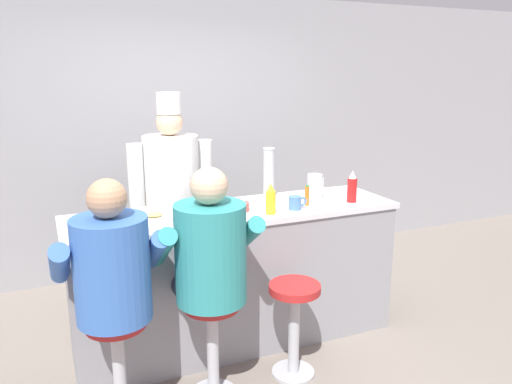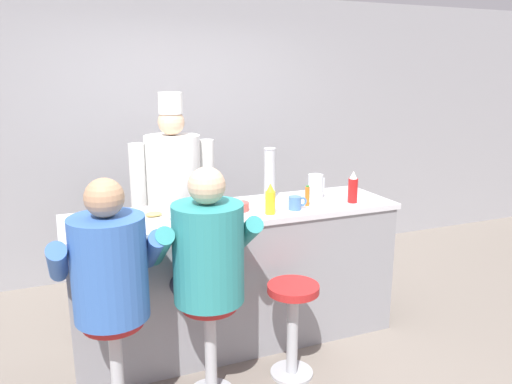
{
  "view_description": "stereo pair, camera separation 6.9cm",
  "coord_description": "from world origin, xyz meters",
  "px_view_note": "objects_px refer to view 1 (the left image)",
  "views": [
    {
      "loc": [
        -1.23,
        -2.87,
        1.98
      ],
      "look_at": [
        0.14,
        0.3,
        1.14
      ],
      "focal_mm": 35.0,
      "sensor_mm": 36.0,
      "label": 1
    },
    {
      "loc": [
        -1.17,
        -2.89,
        1.98
      ],
      "look_at": [
        0.14,
        0.3,
        1.14
      ],
      "focal_mm": 35.0,
      "sensor_mm": 36.0,
      "label": 2
    }
  ],
  "objects_px": {
    "diner_seated_blue": "(112,275)",
    "diner_seated_teal": "(209,258)",
    "coffee_mug_blue": "(296,203)",
    "empty_stool_round": "(294,315)",
    "hot_sauce_bottle_orange": "(307,196)",
    "breakfast_plate": "(154,217)",
    "cereal_bowl": "(240,207)",
    "ketchup_bottle_red": "(352,188)",
    "napkin_dispenser_chrome": "(216,207)",
    "water_pitcher_clear": "(315,186)",
    "cup_stack_steel": "(269,174)",
    "mustard_bottle_yellow": "(271,200)",
    "cook_in_whites_near": "(172,192)"
  },
  "relations": [
    {
      "from": "cereal_bowl",
      "to": "breakfast_plate",
      "type": "bearing_deg",
      "value": 177.35
    },
    {
      "from": "breakfast_plate",
      "to": "coffee_mug_blue",
      "type": "relative_size",
      "value": 1.8
    },
    {
      "from": "hot_sauce_bottle_orange",
      "to": "diner_seated_blue",
      "type": "xyz_separation_m",
      "value": [
        -1.46,
        -0.44,
        -0.2
      ]
    },
    {
      "from": "hot_sauce_bottle_orange",
      "to": "napkin_dispenser_chrome",
      "type": "height_order",
      "value": "hot_sauce_bottle_orange"
    },
    {
      "from": "breakfast_plate",
      "to": "diner_seated_teal",
      "type": "bearing_deg",
      "value": -68.62
    },
    {
      "from": "coffee_mug_blue",
      "to": "hot_sauce_bottle_orange",
      "type": "bearing_deg",
      "value": 26.67
    },
    {
      "from": "ketchup_bottle_red",
      "to": "diner_seated_teal",
      "type": "xyz_separation_m",
      "value": [
        -1.26,
        -0.39,
        -0.23
      ]
    },
    {
      "from": "water_pitcher_clear",
      "to": "cup_stack_steel",
      "type": "bearing_deg",
      "value": 158.36
    },
    {
      "from": "hot_sauce_bottle_orange",
      "to": "empty_stool_round",
      "type": "distance_m",
      "value": 0.88
    },
    {
      "from": "ketchup_bottle_red",
      "to": "hot_sauce_bottle_orange",
      "type": "xyz_separation_m",
      "value": [
        -0.36,
        0.05,
        -0.04
      ]
    },
    {
      "from": "napkin_dispenser_chrome",
      "to": "cup_stack_steel",
      "type": "bearing_deg",
      "value": 26.96
    },
    {
      "from": "ketchup_bottle_red",
      "to": "mustard_bottle_yellow",
      "type": "height_order",
      "value": "ketchup_bottle_red"
    },
    {
      "from": "ketchup_bottle_red",
      "to": "empty_stool_round",
      "type": "xyz_separation_m",
      "value": [
        -0.7,
        -0.42,
        -0.7
      ]
    },
    {
      "from": "diner_seated_blue",
      "to": "hot_sauce_bottle_orange",
      "type": "bearing_deg",
      "value": 16.64
    },
    {
      "from": "cereal_bowl",
      "to": "diner_seated_teal",
      "type": "relative_size",
      "value": 0.09
    },
    {
      "from": "breakfast_plate",
      "to": "empty_stool_round",
      "type": "bearing_deg",
      "value": -36.21
    },
    {
      "from": "empty_stool_round",
      "to": "cook_in_whites_near",
      "type": "relative_size",
      "value": 0.36
    },
    {
      "from": "hot_sauce_bottle_orange",
      "to": "water_pitcher_clear",
      "type": "relative_size",
      "value": 0.78
    },
    {
      "from": "coffee_mug_blue",
      "to": "cereal_bowl",
      "type": "bearing_deg",
      "value": 161.73
    },
    {
      "from": "water_pitcher_clear",
      "to": "empty_stool_round",
      "type": "xyz_separation_m",
      "value": [
        -0.49,
        -0.63,
        -0.68
      ]
    },
    {
      "from": "cereal_bowl",
      "to": "diner_seated_blue",
      "type": "distance_m",
      "value": 1.09
    },
    {
      "from": "ketchup_bottle_red",
      "to": "empty_stool_round",
      "type": "relative_size",
      "value": 0.37
    },
    {
      "from": "mustard_bottle_yellow",
      "to": "cereal_bowl",
      "type": "xyz_separation_m",
      "value": [
        -0.17,
        0.16,
        -0.07
      ]
    },
    {
      "from": "hot_sauce_bottle_orange",
      "to": "ketchup_bottle_red",
      "type": "bearing_deg",
      "value": -7.93
    },
    {
      "from": "diner_seated_blue",
      "to": "diner_seated_teal",
      "type": "xyz_separation_m",
      "value": [
        0.56,
        0.0,
        0.01
      ]
    },
    {
      "from": "ketchup_bottle_red",
      "to": "napkin_dispenser_chrome",
      "type": "bearing_deg",
      "value": 176.38
    },
    {
      "from": "diner_seated_teal",
      "to": "cook_in_whites_near",
      "type": "distance_m",
      "value": 1.33
    },
    {
      "from": "breakfast_plate",
      "to": "water_pitcher_clear",
      "type": "bearing_deg",
      "value": 2.91
    },
    {
      "from": "cup_stack_steel",
      "to": "empty_stool_round",
      "type": "height_order",
      "value": "cup_stack_steel"
    },
    {
      "from": "cup_stack_steel",
      "to": "hot_sauce_bottle_orange",
      "type": "bearing_deg",
      "value": -58.21
    },
    {
      "from": "coffee_mug_blue",
      "to": "empty_stool_round",
      "type": "height_order",
      "value": "coffee_mug_blue"
    },
    {
      "from": "water_pitcher_clear",
      "to": "cook_in_whites_near",
      "type": "bearing_deg",
      "value": 141.79
    },
    {
      "from": "ketchup_bottle_red",
      "to": "cereal_bowl",
      "type": "xyz_separation_m",
      "value": [
        -0.86,
        0.11,
        -0.08
      ]
    },
    {
      "from": "cereal_bowl",
      "to": "cup_stack_steel",
      "type": "bearing_deg",
      "value": 33.89
    },
    {
      "from": "mustard_bottle_yellow",
      "to": "cup_stack_steel",
      "type": "bearing_deg",
      "value": 66.76
    },
    {
      "from": "hot_sauce_bottle_orange",
      "to": "cereal_bowl",
      "type": "distance_m",
      "value": 0.51
    },
    {
      "from": "coffee_mug_blue",
      "to": "water_pitcher_clear",
      "type": "bearing_deg",
      "value": 37.72
    },
    {
      "from": "hot_sauce_bottle_orange",
      "to": "coffee_mug_blue",
      "type": "bearing_deg",
      "value": -153.33
    },
    {
      "from": "cereal_bowl",
      "to": "napkin_dispenser_chrome",
      "type": "xyz_separation_m",
      "value": [
        -0.19,
        -0.04,
        0.03
      ]
    },
    {
      "from": "hot_sauce_bottle_orange",
      "to": "cereal_bowl",
      "type": "xyz_separation_m",
      "value": [
        -0.51,
        0.06,
        -0.04
      ]
    },
    {
      "from": "cereal_bowl",
      "to": "coffee_mug_blue",
      "type": "relative_size",
      "value": 0.99
    },
    {
      "from": "breakfast_plate",
      "to": "empty_stool_round",
      "type": "distance_m",
      "value": 1.12
    },
    {
      "from": "napkin_dispenser_chrome",
      "to": "empty_stool_round",
      "type": "bearing_deg",
      "value": -53.72
    },
    {
      "from": "water_pitcher_clear",
      "to": "coffee_mug_blue",
      "type": "xyz_separation_m",
      "value": [
        -0.28,
        -0.22,
        -0.05
      ]
    },
    {
      "from": "mustard_bottle_yellow",
      "to": "cup_stack_steel",
      "type": "height_order",
      "value": "cup_stack_steel"
    },
    {
      "from": "coffee_mug_blue",
      "to": "empty_stool_round",
      "type": "relative_size",
      "value": 0.22
    },
    {
      "from": "hot_sauce_bottle_orange",
      "to": "napkin_dispenser_chrome",
      "type": "xyz_separation_m",
      "value": [
        -0.7,
        0.02,
        -0.02
      ]
    },
    {
      "from": "mustard_bottle_yellow",
      "to": "hot_sauce_bottle_orange",
      "type": "bearing_deg",
      "value": 16.28
    },
    {
      "from": "ketchup_bottle_red",
      "to": "mustard_bottle_yellow",
      "type": "xyz_separation_m",
      "value": [
        -0.7,
        -0.05,
        -0.01
      ]
    },
    {
      "from": "water_pitcher_clear",
      "to": "cook_in_whites_near",
      "type": "height_order",
      "value": "cook_in_whites_near"
    }
  ]
}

